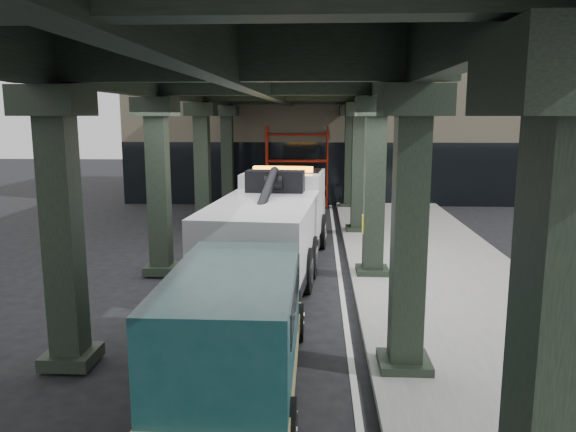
% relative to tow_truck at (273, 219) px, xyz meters
% --- Properties ---
extents(ground, '(90.00, 90.00, 0.00)m').
position_rel_tow_truck_xyz_m(ground, '(0.27, -3.06, -1.47)').
color(ground, black).
rests_on(ground, ground).
extents(sidewalk, '(5.00, 40.00, 0.15)m').
position_rel_tow_truck_xyz_m(sidewalk, '(4.77, -1.06, -1.40)').
color(sidewalk, gray).
rests_on(sidewalk, ground).
extents(lane_stripe, '(0.12, 38.00, 0.01)m').
position_rel_tow_truck_xyz_m(lane_stripe, '(1.97, -1.06, -1.46)').
color(lane_stripe, silver).
rests_on(lane_stripe, ground).
extents(viaduct, '(7.40, 32.00, 6.40)m').
position_rel_tow_truck_xyz_m(viaduct, '(-0.13, -1.06, 3.99)').
color(viaduct, black).
rests_on(viaduct, ground).
extents(building, '(22.00, 10.00, 8.00)m').
position_rel_tow_truck_xyz_m(building, '(2.27, 16.94, 2.53)').
color(building, '#C6B793').
rests_on(building, ground).
extents(scaffolding, '(3.08, 0.88, 4.00)m').
position_rel_tow_truck_xyz_m(scaffolding, '(0.27, 11.58, 0.64)').
color(scaffolding, '#B3200E').
rests_on(scaffolding, ground).
extents(tow_truck, '(3.31, 9.37, 3.02)m').
position_rel_tow_truck_xyz_m(tow_truck, '(0.00, 0.00, 0.00)').
color(tow_truck, black).
rests_on(tow_truck, ground).
extents(towed_van, '(2.14, 5.27, 2.13)m').
position_rel_tow_truck_xyz_m(towed_van, '(0.02, -7.84, -0.32)').
color(towed_van, '#10383A').
rests_on(towed_van, ground).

